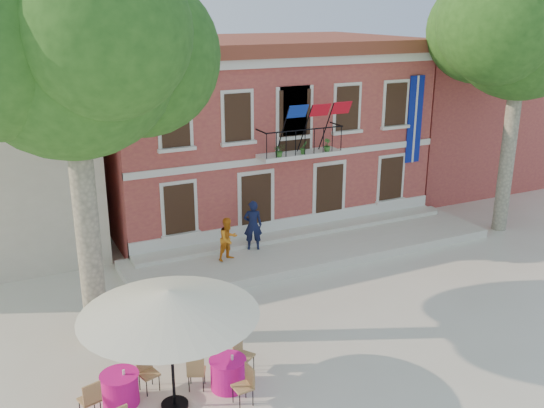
{
  "coord_description": "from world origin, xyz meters",
  "views": [
    {
      "loc": [
        -8.53,
        -13.83,
        8.76
      ],
      "look_at": [
        -0.14,
        3.5,
        2.46
      ],
      "focal_mm": 40.0,
      "sensor_mm": 36.0,
      "label": 1
    }
  ],
  "objects": [
    {
      "name": "patio_umbrella",
      "position": [
        -5.41,
        -2.25,
        2.65
      ],
      "size": [
        3.96,
        3.96,
        2.95
      ],
      "color": "black",
      "rests_on": "ground"
    },
    {
      "name": "cafe_table_1",
      "position": [
        -4.03,
        -2.11,
        0.43
      ],
      "size": [
        1.87,
        1.7,
        0.95
      ],
      "color": "#D21384",
      "rests_on": "ground"
    },
    {
      "name": "neighbor_east",
      "position": [
        14.0,
        11.0,
        3.22
      ],
      "size": [
        9.4,
        9.4,
        6.4
      ],
      "color": "#BD5644",
      "rests_on": "ground"
    },
    {
      "name": "pedestrian_orange",
      "position": [
        -1.36,
        4.46,
        1.07
      ],
      "size": [
        0.89,
        0.78,
        1.54
      ],
      "primitive_type": "imported",
      "rotation": [
        0.0,
        0.0,
        0.3
      ],
      "color": "orange",
      "rests_on": "terrace"
    },
    {
      "name": "pedestrian_navy",
      "position": [
        -0.19,
        4.97,
        1.22
      ],
      "size": [
        0.79,
        0.65,
        1.85
      ],
      "primitive_type": "imported",
      "rotation": [
        0.0,
        0.0,
        2.78
      ],
      "color": "#101637",
      "rests_on": "terrace"
    },
    {
      "name": "ground",
      "position": [
        0.0,
        0.0,
        0.0
      ],
      "size": [
        90.0,
        90.0,
        0.0
      ],
      "primitive_type": "plane",
      "color": "beige",
      "rests_on": "ground"
    },
    {
      "name": "main_building",
      "position": [
        2.0,
        9.99,
        3.78
      ],
      "size": [
        13.5,
        9.59,
        7.5
      ],
      "color": "#BD5644",
      "rests_on": "ground"
    },
    {
      "name": "plane_tree_east",
      "position": [
        10.14,
        3.2,
        8.0
      ],
      "size": [
        5.5,
        5.5,
        10.81
      ],
      "color": "#A59E84",
      "rests_on": "ground"
    },
    {
      "name": "plane_tree_west",
      "position": [
        -6.44,
        1.44,
        7.77
      ],
      "size": [
        5.36,
        5.36,
        10.52
      ],
      "color": "#A59E84",
      "rests_on": "ground"
    },
    {
      "name": "cafe_table_2",
      "position": [
        -6.49,
        -1.6,
        0.42
      ],
      "size": [
        1.96,
        0.91,
        0.95
      ],
      "color": "#D21384",
      "rests_on": "ground"
    },
    {
      "name": "terrace",
      "position": [
        2.0,
        4.4,
        0.15
      ],
      "size": [
        14.0,
        3.4,
        0.3
      ],
      "primitive_type": "cube",
      "color": "silver",
      "rests_on": "ground"
    }
  ]
}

